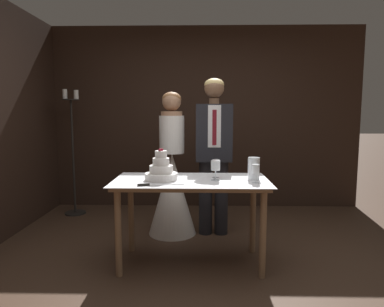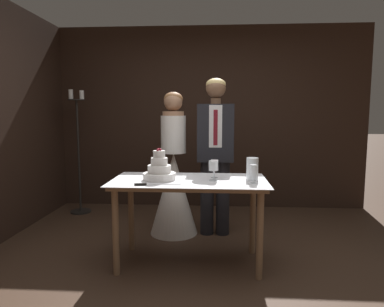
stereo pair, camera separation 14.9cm
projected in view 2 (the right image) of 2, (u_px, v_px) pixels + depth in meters
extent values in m
plane|color=#422D21|center=(201.00, 276.00, 2.91)|extent=(40.00, 40.00, 0.00)
cube|color=black|center=(207.00, 118.00, 5.00)|extent=(4.54, 0.12, 2.60)
cylinder|color=#8E6B4C|center=(116.00, 233.00, 2.89)|extent=(0.06, 0.06, 0.74)
cylinder|color=#8E6B4C|center=(260.00, 236.00, 2.81)|extent=(0.06, 0.06, 0.74)
cylinder|color=#8E6B4C|center=(131.00, 214.00, 3.43)|extent=(0.06, 0.06, 0.74)
cylinder|color=#8E6B4C|center=(253.00, 216.00, 3.35)|extent=(0.06, 0.06, 0.74)
cube|color=#8E6B4C|center=(189.00, 182.00, 3.07)|extent=(1.33, 0.66, 0.03)
cube|color=white|center=(189.00, 180.00, 3.07)|extent=(1.39, 0.72, 0.01)
cylinder|color=white|center=(159.00, 176.00, 3.07)|extent=(0.29, 0.29, 0.06)
cylinder|color=white|center=(159.00, 169.00, 3.06)|extent=(0.21, 0.21, 0.07)
cylinder|color=white|center=(159.00, 162.00, 3.05)|extent=(0.15, 0.15, 0.07)
cylinder|color=white|center=(159.00, 154.00, 3.05)|extent=(0.11, 0.11, 0.07)
sphere|color=maroon|center=(160.00, 150.00, 3.04)|extent=(0.02, 0.02, 0.02)
sphere|color=maroon|center=(159.00, 149.00, 3.06)|extent=(0.02, 0.02, 0.02)
sphere|color=maroon|center=(158.00, 150.00, 3.01)|extent=(0.02, 0.02, 0.02)
cube|color=silver|center=(164.00, 184.00, 2.86)|extent=(0.29, 0.09, 0.00)
cylinder|color=black|center=(140.00, 184.00, 2.82)|extent=(0.10, 0.04, 0.02)
cylinder|color=silver|center=(213.00, 180.00, 3.03)|extent=(0.08, 0.08, 0.00)
cylinder|color=silver|center=(213.00, 175.00, 3.03)|extent=(0.01, 0.01, 0.09)
cylinder|color=silver|center=(213.00, 166.00, 3.02)|extent=(0.08, 0.08, 0.09)
cylinder|color=silver|center=(214.00, 178.00, 3.15)|extent=(0.06, 0.06, 0.00)
cylinder|color=silver|center=(214.00, 173.00, 3.15)|extent=(0.01, 0.01, 0.08)
cylinder|color=silver|center=(214.00, 164.00, 3.14)|extent=(0.07, 0.07, 0.08)
cylinder|color=maroon|center=(214.00, 167.00, 3.14)|extent=(0.06, 0.06, 0.02)
cylinder|color=silver|center=(253.00, 183.00, 2.91)|extent=(0.06, 0.06, 0.00)
cylinder|color=silver|center=(253.00, 179.00, 2.91)|extent=(0.01, 0.01, 0.08)
cylinder|color=silver|center=(253.00, 169.00, 2.90)|extent=(0.06, 0.06, 0.08)
cylinder|color=silver|center=(252.00, 169.00, 3.05)|extent=(0.11, 0.11, 0.20)
cylinder|color=white|center=(252.00, 175.00, 3.06)|extent=(0.05, 0.05, 0.09)
sphere|color=#F9CC4C|center=(252.00, 169.00, 3.05)|extent=(0.02, 0.02, 0.02)
cone|color=white|center=(174.00, 193.00, 3.90)|extent=(0.54, 0.54, 0.93)
cylinder|color=white|center=(173.00, 134.00, 3.82)|extent=(0.28, 0.28, 0.42)
cylinder|color=#A37556|center=(173.00, 113.00, 3.79)|extent=(0.24, 0.24, 0.05)
sphere|color=#A37556|center=(173.00, 102.00, 3.78)|extent=(0.21, 0.21, 0.21)
ellipsoid|color=brown|center=(173.00, 99.00, 3.79)|extent=(0.21, 0.21, 0.16)
cylinder|color=black|center=(207.00, 198.00, 3.88)|extent=(0.15, 0.15, 0.84)
cylinder|color=black|center=(223.00, 198.00, 3.87)|extent=(0.15, 0.15, 0.84)
cube|color=black|center=(215.00, 133.00, 3.79)|extent=(0.40, 0.24, 0.63)
cube|color=white|center=(216.00, 126.00, 3.65)|extent=(0.14, 0.01, 0.45)
cube|color=maroon|center=(216.00, 128.00, 3.65)|extent=(0.04, 0.01, 0.38)
cylinder|color=brown|center=(216.00, 101.00, 3.75)|extent=(0.11, 0.11, 0.06)
sphere|color=brown|center=(216.00, 88.00, 3.73)|extent=(0.22, 0.22, 0.22)
ellipsoid|color=#D6B770|center=(216.00, 85.00, 3.73)|extent=(0.22, 0.22, 0.14)
cylinder|color=black|center=(81.00, 211.00, 4.77)|extent=(0.28, 0.28, 0.02)
cylinder|color=black|center=(79.00, 156.00, 4.68)|extent=(0.03, 0.03, 1.53)
cylinder|color=black|center=(76.00, 100.00, 4.59)|extent=(0.22, 0.22, 0.01)
cylinder|color=white|center=(71.00, 94.00, 4.59)|extent=(0.06, 0.06, 0.13)
cylinder|color=white|center=(82.00, 95.00, 4.58)|extent=(0.06, 0.06, 0.12)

